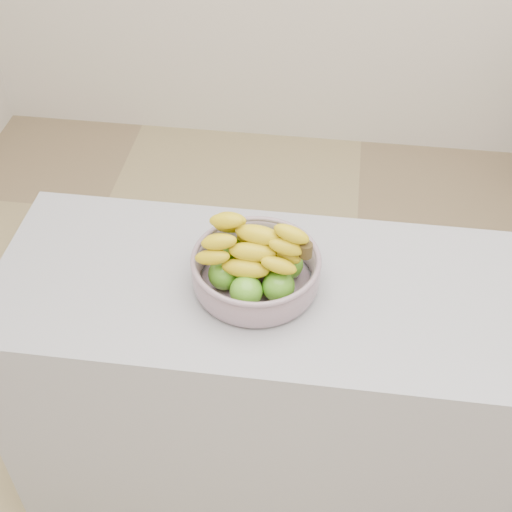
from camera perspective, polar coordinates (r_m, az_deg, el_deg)
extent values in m
plane|color=tan|center=(2.59, 7.21, -16.21)|extent=(4.00, 4.00, 0.00)
cube|color=#9D9CA4|center=(2.18, 8.18, -11.36)|extent=(2.00, 0.60, 0.90)
cylinder|color=#A4B3C4|center=(1.84, 0.00, -2.13)|extent=(0.28, 0.28, 0.01)
torus|color=#A4B3C4|center=(1.78, 0.00, -0.25)|extent=(0.33, 0.33, 0.02)
sphere|color=#408917|center=(1.75, -0.80, -2.84)|extent=(0.08, 0.08, 0.08)
sphere|color=#408917|center=(1.76, 1.81, -2.42)|extent=(0.08, 0.08, 0.08)
sphere|color=#408917|center=(1.82, 2.51, -0.66)|extent=(0.08, 0.08, 0.08)
sphere|color=#408917|center=(1.86, 0.75, 0.61)|extent=(0.08, 0.08, 0.08)
sphere|color=#408917|center=(1.85, -1.72, 0.24)|extent=(0.08, 0.08, 0.08)
sphere|color=#408917|center=(1.79, -2.55, -1.46)|extent=(0.08, 0.08, 0.08)
ellipsoid|color=yellow|center=(1.74, -0.86, -1.00)|extent=(0.21, 0.06, 0.05)
ellipsoid|color=yellow|center=(1.77, -0.34, 0.12)|extent=(0.21, 0.08, 0.05)
ellipsoid|color=yellow|center=(1.81, 0.16, 1.20)|extent=(0.21, 0.11, 0.05)
ellipsoid|color=yellow|center=(1.73, -0.28, 0.34)|extent=(0.21, 0.05, 0.05)
ellipsoid|color=yellow|center=(1.77, 0.27, 1.53)|extent=(0.21, 0.12, 0.05)
ellipsoid|color=yellow|center=(1.72, 0.21, 1.70)|extent=(0.21, 0.08, 0.05)
cylinder|color=#392B12|center=(1.71, 4.01, 0.48)|extent=(0.03, 0.03, 0.04)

